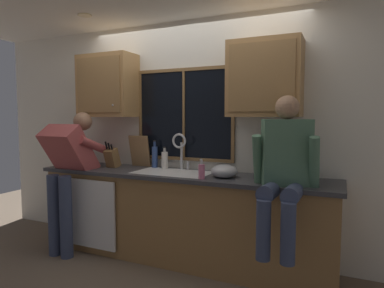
{
  "coord_description": "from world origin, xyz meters",
  "views": [
    {
      "loc": [
        1.53,
        -3.35,
        1.5
      ],
      "look_at": [
        0.15,
        -0.3,
        1.23
      ],
      "focal_mm": 31.1,
      "sensor_mm": 36.0,
      "label": 1
    }
  ],
  "objects_px": {
    "person_standing": "(69,166)",
    "soap_dispenser": "(202,171)",
    "knife_block": "(112,158)",
    "cutting_board": "(140,151)",
    "person_sitting_on_counter": "(284,165)",
    "bottle_green_glass": "(165,160)",
    "bottle_tall_clear": "(155,156)",
    "mixing_bowl": "(224,171)"
  },
  "relations": [
    {
      "from": "person_standing",
      "to": "soap_dispenser",
      "type": "bearing_deg",
      "value": 3.83
    },
    {
      "from": "knife_block",
      "to": "cutting_board",
      "type": "bearing_deg",
      "value": 36.57
    },
    {
      "from": "person_sitting_on_counter",
      "to": "bottle_green_glass",
      "type": "xyz_separation_m",
      "value": [
        -1.37,
        0.46,
        -0.08
      ]
    },
    {
      "from": "person_standing",
      "to": "bottle_tall_clear",
      "type": "height_order",
      "value": "person_standing"
    },
    {
      "from": "person_standing",
      "to": "bottle_tall_clear",
      "type": "distance_m",
      "value": 0.94
    },
    {
      "from": "cutting_board",
      "to": "person_sitting_on_counter",
      "type": "bearing_deg",
      "value": -15.66
    },
    {
      "from": "soap_dispenser",
      "to": "bottle_green_glass",
      "type": "bearing_deg",
      "value": 147.28
    },
    {
      "from": "person_standing",
      "to": "mixing_bowl",
      "type": "distance_m",
      "value": 1.73
    },
    {
      "from": "soap_dispenser",
      "to": "bottle_tall_clear",
      "type": "bearing_deg",
      "value": 150.85
    },
    {
      "from": "soap_dispenser",
      "to": "bottle_green_glass",
      "type": "xyz_separation_m",
      "value": [
        -0.61,
        0.39,
        0.03
      ]
    },
    {
      "from": "knife_block",
      "to": "bottle_tall_clear",
      "type": "bearing_deg",
      "value": 22.93
    },
    {
      "from": "bottle_green_glass",
      "to": "cutting_board",
      "type": "bearing_deg",
      "value": 175.72
    },
    {
      "from": "person_sitting_on_counter",
      "to": "knife_block",
      "type": "relative_size",
      "value": 3.92
    },
    {
      "from": "knife_block",
      "to": "person_standing",
      "type": "bearing_deg",
      "value": -134.29
    },
    {
      "from": "soap_dispenser",
      "to": "bottle_tall_clear",
      "type": "height_order",
      "value": "bottle_tall_clear"
    },
    {
      "from": "cutting_board",
      "to": "bottle_green_glass",
      "type": "height_order",
      "value": "cutting_board"
    },
    {
      "from": "mixing_bowl",
      "to": "bottle_tall_clear",
      "type": "relative_size",
      "value": 0.83
    },
    {
      "from": "soap_dispenser",
      "to": "bottle_tall_clear",
      "type": "relative_size",
      "value": 0.61
    },
    {
      "from": "soap_dispenser",
      "to": "mixing_bowl",
      "type": "bearing_deg",
      "value": 45.26
    },
    {
      "from": "cutting_board",
      "to": "soap_dispenser",
      "type": "bearing_deg",
      "value": -23.64
    },
    {
      "from": "knife_block",
      "to": "bottle_green_glass",
      "type": "xyz_separation_m",
      "value": [
        0.6,
        0.16,
        -0.01
      ]
    },
    {
      "from": "bottle_green_glass",
      "to": "bottle_tall_clear",
      "type": "xyz_separation_m",
      "value": [
        -0.15,
        0.03,
        0.03
      ]
    },
    {
      "from": "person_standing",
      "to": "bottle_green_glass",
      "type": "xyz_separation_m",
      "value": [
        0.93,
        0.5,
        0.06
      ]
    },
    {
      "from": "mixing_bowl",
      "to": "bottle_green_glass",
      "type": "relative_size",
      "value": 1.05
    },
    {
      "from": "knife_block",
      "to": "bottle_green_glass",
      "type": "relative_size",
      "value": 1.3
    },
    {
      "from": "bottle_green_glass",
      "to": "person_standing",
      "type": "bearing_deg",
      "value": -151.79
    },
    {
      "from": "knife_block",
      "to": "mixing_bowl",
      "type": "distance_m",
      "value": 1.38
    },
    {
      "from": "knife_block",
      "to": "bottle_tall_clear",
      "type": "relative_size",
      "value": 1.03
    },
    {
      "from": "cutting_board",
      "to": "bottle_tall_clear",
      "type": "relative_size",
      "value": 1.19
    },
    {
      "from": "cutting_board",
      "to": "bottle_tall_clear",
      "type": "distance_m",
      "value": 0.21
    },
    {
      "from": "soap_dispenser",
      "to": "person_sitting_on_counter",
      "type": "bearing_deg",
      "value": -4.71
    },
    {
      "from": "mixing_bowl",
      "to": "soap_dispenser",
      "type": "height_order",
      "value": "soap_dispenser"
    },
    {
      "from": "bottle_green_glass",
      "to": "knife_block",
      "type": "bearing_deg",
      "value": -164.86
    },
    {
      "from": "knife_block",
      "to": "mixing_bowl",
      "type": "relative_size",
      "value": 1.24
    },
    {
      "from": "bottle_green_glass",
      "to": "mixing_bowl",
      "type": "bearing_deg",
      "value": -16.11
    },
    {
      "from": "person_sitting_on_counter",
      "to": "mixing_bowl",
      "type": "bearing_deg",
      "value": 158.76
    },
    {
      "from": "person_sitting_on_counter",
      "to": "bottle_tall_clear",
      "type": "relative_size",
      "value": 4.04
    },
    {
      "from": "mixing_bowl",
      "to": "soap_dispenser",
      "type": "bearing_deg",
      "value": -134.74
    },
    {
      "from": "person_standing",
      "to": "bottle_green_glass",
      "type": "height_order",
      "value": "person_standing"
    },
    {
      "from": "mixing_bowl",
      "to": "cutting_board",
      "type": "bearing_deg",
      "value": 167.43
    },
    {
      "from": "cutting_board",
      "to": "knife_block",
      "type": "bearing_deg",
      "value": -143.43
    },
    {
      "from": "cutting_board",
      "to": "mixing_bowl",
      "type": "height_order",
      "value": "cutting_board"
    }
  ]
}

